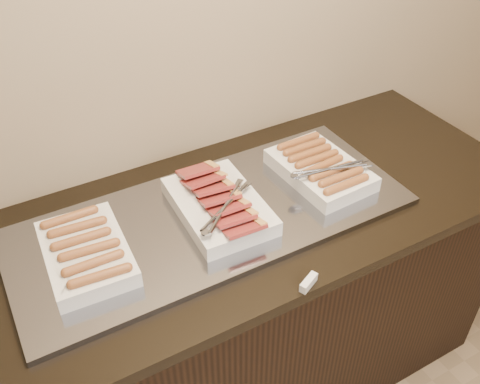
% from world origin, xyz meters
% --- Properties ---
extents(counter, '(2.06, 0.76, 0.90)m').
position_xyz_m(counter, '(0.00, 2.13, 0.45)').
color(counter, black).
rests_on(counter, ground).
extents(warming_tray, '(1.20, 0.50, 0.02)m').
position_xyz_m(warming_tray, '(-0.02, 2.13, 0.91)').
color(warming_tray, gray).
rests_on(warming_tray, counter).
extents(dish_left, '(0.23, 0.33, 0.07)m').
position_xyz_m(dish_left, '(-0.40, 2.13, 0.95)').
color(dish_left, silver).
rests_on(dish_left, warming_tray).
extents(dish_center, '(0.26, 0.38, 0.09)m').
position_xyz_m(dish_center, '(-0.00, 2.13, 0.95)').
color(dish_center, silver).
rests_on(dish_center, warming_tray).
extents(dish_right, '(0.27, 0.34, 0.08)m').
position_xyz_m(dish_right, '(0.37, 2.13, 0.95)').
color(dish_right, silver).
rests_on(dish_right, warming_tray).
extents(label_holder, '(0.07, 0.04, 0.03)m').
position_xyz_m(label_holder, '(0.08, 1.77, 0.91)').
color(label_holder, silver).
rests_on(label_holder, counter).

